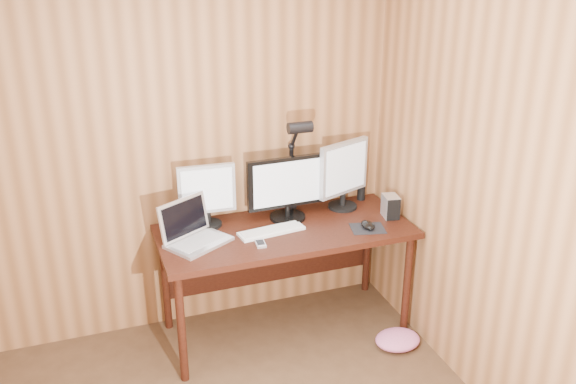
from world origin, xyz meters
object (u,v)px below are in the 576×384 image
desk (282,241)px  speaker (361,191)px  keyboard (271,231)px  laptop (192,232)px  hard_drive (391,206)px  monitor_left (207,194)px  mouse (368,225)px  desk_lamp (296,152)px  monitor_center (288,187)px  monitor_right (344,173)px  phone (260,243)px

desk → speaker: bearing=17.5°
desk → keyboard: (-0.10, -0.09, 0.13)m
laptop → hard_drive: size_ratio=3.02×
monitor_left → mouse: 1.03m
monitor_left → desk_lamp: (0.60, 0.01, 0.21)m
monitor_left → speaker: (1.11, 0.07, -0.15)m
desk → monitor_center: (0.07, 0.07, 0.34)m
monitor_right → mouse: monitor_right is taller
laptop → monitor_right: bearing=-21.6°
mouse → hard_drive: size_ratio=0.79×
keyboard → hard_drive: bearing=-10.1°
monitor_right → speaker: size_ratio=3.50×
desk → speaker: (0.67, 0.21, 0.19)m
speaker → monitor_right: bearing=-153.3°
monitor_left → laptop: 0.28m
keyboard → mouse: bearing=-22.2°
mouse → hard_drive: (0.22, 0.12, 0.05)m
laptop → hard_drive: laptop is taller
desk → speaker: speaker is taller
hard_drive → desk_lamp: 0.72m
monitor_center → laptop: (-0.65, -0.13, -0.16)m
desk_lamp → phone: bearing=-125.5°
hard_drive → desk_lamp: size_ratio=0.22×
monitor_left → desk_lamp: 0.63m
mouse → desk_lamp: desk_lamp is taller
hard_drive → desk: bearing=180.0°
monitor_center → laptop: size_ratio=1.20×
monitor_left → phone: size_ratio=3.51×
mouse → monitor_center: bearing=171.1°
mouse → phone: (-0.71, 0.02, -0.02)m
laptop → mouse: laptop is taller
keyboard → desk: bearing=35.0°
monitor_center → mouse: bearing=-39.1°
laptop → phone: 0.41m
desk → desk_lamp: size_ratio=2.33×
phone → keyboard: bearing=55.9°
desk → monitor_right: size_ratio=3.41×
phone → mouse: bearing=4.5°
monitor_center → mouse: (0.43, -0.32, -0.19)m
monitor_right → speaker: bearing=4.8°
monitor_right → laptop: 1.10m
monitor_center → laptop: 0.68m
monitor_left → mouse: size_ratio=3.48×
phone → desk_lamp: bearing=51.8°
monitor_right → keyboard: 0.66m
monitor_left → mouse: (0.94, -0.38, -0.19)m
monitor_right → laptop: monitor_right is taller
laptop → mouse: size_ratio=3.82×
monitor_center → laptop: bearing=-171.0°
laptop → desk: bearing=-25.3°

